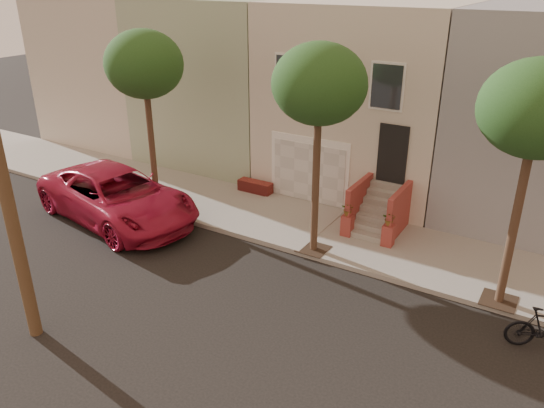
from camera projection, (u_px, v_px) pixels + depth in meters
The scene contains 7 objects.
ground at pixel (213, 305), 14.08m from camera, with size 90.00×90.00×0.00m, color black.
sidewalk at pixel (307, 226), 18.24m from camera, with size 40.00×3.70×0.15m, color gray.
house_row at pixel (376, 92), 21.37m from camera, with size 33.10×11.70×7.00m.
tree_left at pixel (144, 65), 17.61m from camera, with size 2.70×2.57×6.30m.
tree_mid at pixel (319, 86), 14.54m from camera, with size 2.70×2.57×6.30m.
tree_right at pixel (538, 111), 11.94m from camera, with size 2.70×2.57×6.30m.
pickup_truck at pixel (117, 196), 18.54m from camera, with size 3.03×6.57×1.83m, color #A51532.
Camera 1 is at (7.44, -9.28, 8.15)m, focal length 34.96 mm.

